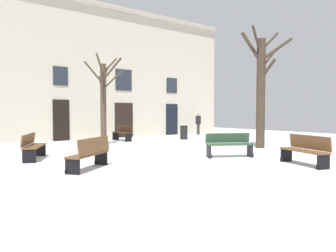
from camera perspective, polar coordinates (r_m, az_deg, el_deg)
The scene contains 11 objects.
ground_plane at distance 12.23m, azimuth 5.21°, elevation -5.21°, with size 32.60×32.60×0.00m, color white.
building_facade at distance 20.20m, azimuth -13.20°, elevation 9.78°, with size 20.37×0.60×8.34m.
tree_near_facade at distance 15.20m, azimuth 16.42°, elevation 6.83°, with size 2.41×1.38×5.52m.
tree_foreground at distance 16.22m, azimuth -11.46°, elevation 4.92°, with size 1.95×2.70×4.47m.
litter_bin at distance 19.13m, azimuth 2.85°, elevation -1.16°, with size 0.47×0.47×0.82m.
bench_back_to_back_left at distance 18.34m, azimuth -8.15°, elevation -1.20°, with size 0.51×1.60×0.87m.
bench_near_lamp at distance 10.71m, azimuth 23.40°, elevation -3.98°, with size 1.01×1.77×0.93m.
bench_near_center_tree at distance 9.38m, azimuth -13.82°, elevation -4.78°, with size 1.66×1.43×0.92m.
bench_back_to_back_right at distance 12.00m, azimuth -23.06°, elevation -3.29°, with size 1.23×1.83×0.90m.
bench_by_litter_bin at distance 11.80m, azimuth 10.90°, elevation -3.28°, with size 1.71×1.23×0.87m.
person_near_bench at distance 23.13m, azimuth 5.44°, elevation 0.64°, with size 0.43×0.32×1.61m.
Camera 1 is at (-8.17, -8.95, 1.65)m, focal length 33.98 mm.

